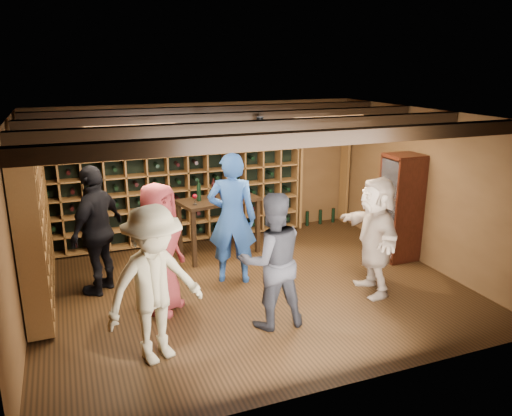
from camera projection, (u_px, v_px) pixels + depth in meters
name	position (u px, v px, depth m)	size (l,w,h in m)	color
ground	(251.00, 288.00, 7.33)	(6.00, 6.00, 0.00)	#331E0E
room_shell	(249.00, 122.00, 6.70)	(6.00, 6.00, 6.00)	brown
wine_rack_back	(177.00, 181.00, 8.91)	(4.65, 0.30, 2.20)	brown
wine_rack_left	(34.00, 219.00, 6.76)	(0.30, 2.65, 2.20)	brown
crate_shelf	(323.00, 148.00, 9.80)	(1.20, 0.32, 2.07)	brown
display_cabinet	(400.00, 210.00, 8.21)	(0.55, 0.50, 1.75)	#38130B
man_blue_shirt	(232.00, 218.00, 7.33)	(0.72, 0.47, 1.97)	navy
man_grey_suit	(272.00, 261.00, 6.09)	(0.84, 0.65, 1.72)	black
guest_red_floral	(159.00, 248.00, 6.46)	(0.85, 0.56, 1.75)	maroon
guest_woman_black	(97.00, 230.00, 7.00)	(1.09, 0.45, 1.86)	black
guest_khaki	(155.00, 285.00, 5.35)	(1.15, 0.66, 1.78)	#9B8F6B
guest_beige	(375.00, 236.00, 7.00)	(1.58, 0.50, 1.70)	tan
tasting_table	(218.00, 206.00, 8.38)	(1.43, 0.91, 1.28)	black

